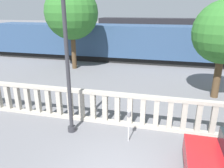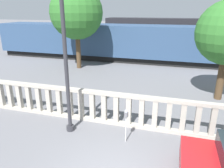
{
  "view_description": "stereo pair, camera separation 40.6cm",
  "coord_description": "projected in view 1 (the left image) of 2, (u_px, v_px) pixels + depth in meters",
  "views": [
    {
      "loc": [
        0.99,
        -4.76,
        4.66
      ],
      "look_at": [
        -1.28,
        4.28,
        1.43
      ],
      "focal_mm": 35.0,
      "sensor_mm": 36.0,
      "label": 1
    },
    {
      "loc": [
        1.39,
        -4.65,
        4.66
      ],
      "look_at": [
        -1.28,
        4.28,
        1.43
      ],
      "focal_mm": 35.0,
      "sensor_mm": 36.0,
      "label": 2
    }
  ],
  "objects": [
    {
      "name": "balustrade",
      "position": [
        136.0,
        111.0,
        8.89
      ],
      "size": [
        17.43,
        0.24,
        1.43
      ],
      "color": "#ADA599",
      "rests_on": "ground"
    },
    {
      "name": "lamppost",
      "position": [
        67.0,
        57.0,
        7.79
      ],
      "size": [
        0.35,
        0.35,
        5.46
      ],
      "color": "#2D2D33",
      "rests_on": "ground"
    },
    {
      "name": "parking_meter",
      "position": [
        129.0,
        117.0,
        7.78
      ],
      "size": [
        0.15,
        0.15,
        1.3
      ],
      "color": "silver",
      "rests_on": "ground"
    },
    {
      "name": "train_near",
      "position": [
        116.0,
        42.0,
        20.37
      ],
      "size": [
        24.17,
        3.15,
        3.86
      ],
      "color": "black",
      "rests_on": "ground"
    },
    {
      "name": "train_far",
      "position": [
        190.0,
        32.0,
        27.53
      ],
      "size": [
        22.91,
        2.8,
        4.1
      ],
      "color": "black",
      "rests_on": "ground"
    },
    {
      "name": "tree_right",
      "position": [
        71.0,
        13.0,
        16.59
      ],
      "size": [
        4.07,
        4.07,
        6.4
      ],
      "color": "#4C3823",
      "rests_on": "ground"
    }
  ]
}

